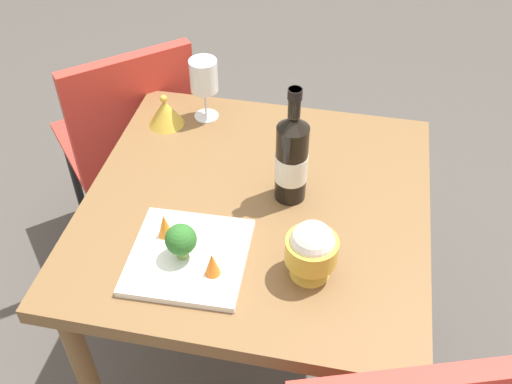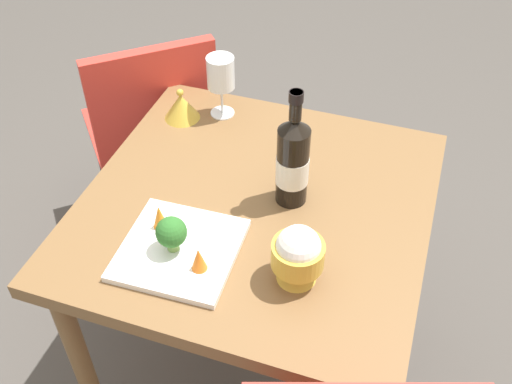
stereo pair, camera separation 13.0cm
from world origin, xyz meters
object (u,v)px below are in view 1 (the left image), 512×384
(rice_bowl, at_px, (312,250))
(serving_plate, at_px, (189,256))
(carrot_garnish_left, at_px, (212,264))
(chair_near_window, at_px, (130,134))
(wine_glass, at_px, (204,77))
(carrot_garnish_right, at_px, (165,225))
(broccoli_floret, at_px, (181,240))
(wine_bottle, at_px, (292,158))
(rice_bowl_lid, at_px, (165,112))

(rice_bowl, height_order, serving_plate, rice_bowl)
(rice_bowl, relative_size, carrot_garnish_left, 2.42)
(chair_near_window, relative_size, wine_glass, 4.75)
(rice_bowl, xyz_separation_m, carrot_garnish_right, (0.33, -0.03, -0.03))
(wine_glass, relative_size, broccoli_floret, 2.09)
(serving_plate, bearing_deg, carrot_garnish_right, -34.70)
(chair_near_window, relative_size, carrot_garnish_right, 13.79)
(rice_bowl, bearing_deg, serving_plate, 2.91)
(rice_bowl, bearing_deg, broccoli_floret, 4.30)
(broccoli_floret, bearing_deg, wine_bottle, -127.61)
(carrot_garnish_right, bearing_deg, carrot_garnish_left, 146.82)
(wine_bottle, relative_size, wine_glass, 1.69)
(chair_near_window, relative_size, serving_plate, 3.29)
(serving_plate, distance_m, carrot_garnish_right, 0.09)
(wine_glass, relative_size, rice_bowl_lid, 1.79)
(wine_glass, xyz_separation_m, broccoli_floret, (-0.09, 0.53, -0.06))
(wine_bottle, height_order, carrot_garnish_right, wine_bottle)
(wine_glass, relative_size, serving_plate, 0.69)
(serving_plate, relative_size, carrot_garnish_right, 4.19)
(wine_bottle, distance_m, rice_bowl_lid, 0.45)
(rice_bowl, xyz_separation_m, rice_bowl_lid, (0.46, -0.45, -0.04))
(rice_bowl_lid, xyz_separation_m, carrot_garnish_left, (-0.26, 0.50, 0.01))
(wine_bottle, relative_size, rice_bowl, 2.14)
(rice_bowl, height_order, carrot_garnish_right, rice_bowl)
(wine_bottle, height_order, wine_glass, wine_bottle)
(broccoli_floret, xyz_separation_m, carrot_garnish_right, (0.05, -0.05, -0.02))
(wine_glass, height_order, broccoli_floret, wine_glass)
(wine_bottle, xyz_separation_m, rice_bowl, (-0.08, 0.23, -0.04))
(rice_bowl_lid, xyz_separation_m, carrot_garnish_right, (-0.13, 0.42, 0.01))
(wine_bottle, relative_size, carrot_garnish_left, 5.19)
(rice_bowl_lid, bearing_deg, carrot_garnish_left, 117.66)
(wine_bottle, relative_size, carrot_garnish_right, 4.92)
(carrot_garnish_right, bearing_deg, rice_bowl_lid, -72.23)
(wine_glass, height_order, rice_bowl_lid, wine_glass)
(chair_near_window, distance_m, rice_bowl, 0.95)
(wine_bottle, xyz_separation_m, broccoli_floret, (0.19, 0.25, -0.05))
(chair_near_window, bearing_deg, carrot_garnish_right, -101.58)
(chair_near_window, relative_size, carrot_garnish_left, 14.54)
(rice_bowl_lid, relative_size, serving_plate, 0.39)
(wine_bottle, bearing_deg, carrot_garnish_right, 38.70)
(wine_glass, distance_m, carrot_garnish_right, 0.48)
(wine_glass, xyz_separation_m, carrot_garnish_right, (-0.03, 0.47, -0.08))
(broccoli_floret, distance_m, carrot_garnish_right, 0.08)
(serving_plate, bearing_deg, wine_bottle, -126.90)
(serving_plate, bearing_deg, carrot_garnish_left, 148.39)
(serving_plate, xyz_separation_m, broccoli_floret, (0.01, 0.01, 0.06))
(rice_bowl_lid, height_order, broccoli_floret, broccoli_floret)
(wine_glass, relative_size, carrot_garnish_left, 3.06)
(chair_near_window, xyz_separation_m, carrot_garnish_right, (-0.33, 0.59, 0.24))
(rice_bowl, bearing_deg, carrot_garnish_right, -5.53)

